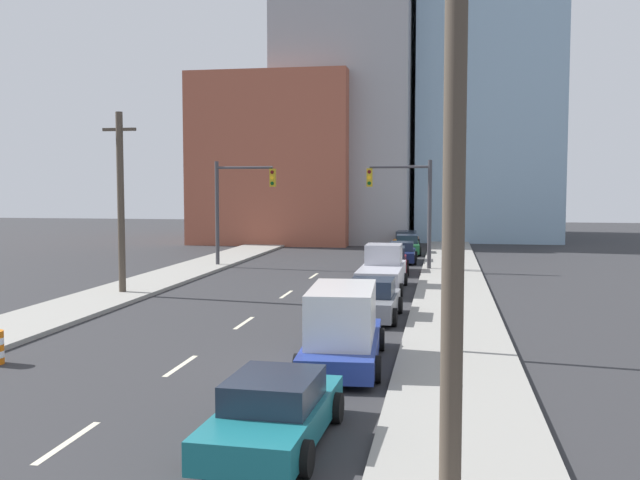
# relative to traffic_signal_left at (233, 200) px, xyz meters

# --- Properties ---
(sidewalk_left) EXTENTS (3.42, 89.98, 0.17)m
(sidewalk_left) POSITION_rel_traffic_signal_left_xyz_m (-1.94, 7.57, -4.15)
(sidewalk_left) COLOR gray
(sidewalk_left) RESTS_ON ground
(sidewalk_right) EXTENTS (3.42, 89.98, 0.17)m
(sidewalk_right) POSITION_rel_traffic_signal_left_xyz_m (13.43, 7.57, -4.15)
(sidewalk_right) COLOR gray
(sidewalk_right) RESTS_ON ground
(lane_stripe_at_7m) EXTENTS (0.16, 2.40, 0.01)m
(lane_stripe_at_7m) POSITION_rel_traffic_signal_left_xyz_m (5.75, -30.13, -4.23)
(lane_stripe_at_7m) COLOR beige
(lane_stripe_at_7m) RESTS_ON ground
(lane_stripe_at_13m) EXTENTS (0.16, 2.40, 0.01)m
(lane_stripe_at_13m) POSITION_rel_traffic_signal_left_xyz_m (5.75, -24.02, -4.23)
(lane_stripe_at_13m) COLOR beige
(lane_stripe_at_13m) RESTS_ON ground
(lane_stripe_at_20m) EXTENTS (0.16, 2.40, 0.01)m
(lane_stripe_at_20m) POSITION_rel_traffic_signal_left_xyz_m (5.75, -17.60, -4.23)
(lane_stripe_at_20m) COLOR beige
(lane_stripe_at_20m) RESTS_ON ground
(lane_stripe_at_27m) EXTENTS (0.16, 2.40, 0.01)m
(lane_stripe_at_27m) POSITION_rel_traffic_signal_left_xyz_m (5.75, -10.47, -4.23)
(lane_stripe_at_27m) COLOR beige
(lane_stripe_at_27m) RESTS_ON ground
(lane_stripe_at_34m) EXTENTS (0.16, 2.40, 0.01)m
(lane_stripe_at_34m) POSITION_rel_traffic_signal_left_xyz_m (5.75, -3.40, -4.23)
(lane_stripe_at_34m) COLOR beige
(lane_stripe_at_34m) RESTS_ON ground
(building_brick_left) EXTENTS (14.00, 16.00, 14.87)m
(building_brick_left) POSITION_rel_traffic_signal_left_xyz_m (-2.05, 23.39, 3.20)
(building_brick_left) COLOR #9E513D
(building_brick_left) RESTS_ON ground
(building_office_center) EXTENTS (12.00, 20.00, 26.99)m
(building_office_center) POSITION_rel_traffic_signal_left_xyz_m (3.87, 27.39, 9.26)
(building_office_center) COLOR #99999E
(building_office_center) RESTS_ON ground
(building_glass_right) EXTENTS (13.00, 20.00, 36.27)m
(building_glass_right) POSITION_rel_traffic_signal_left_xyz_m (16.83, 31.39, 13.90)
(building_glass_right) COLOR #8CADC6
(building_glass_right) RESTS_ON ground
(traffic_signal_left) EXTENTS (3.88, 0.35, 6.62)m
(traffic_signal_left) POSITION_rel_traffic_signal_left_xyz_m (0.00, 0.00, 0.00)
(traffic_signal_left) COLOR #38383D
(traffic_signal_left) RESTS_ON ground
(traffic_signal_right) EXTENTS (3.88, 0.35, 6.62)m
(traffic_signal_right) POSITION_rel_traffic_signal_left_xyz_m (11.10, 0.00, 0.00)
(traffic_signal_right) COLOR #38383D
(traffic_signal_right) RESTS_ON ground
(utility_pole_right_near) EXTENTS (1.60, 0.32, 9.22)m
(utility_pole_right_near) POSITION_rel_traffic_signal_left_xyz_m (13.14, -32.58, 0.50)
(utility_pole_right_near) COLOR #473D33
(utility_pole_right_near) RESTS_ON ground
(utility_pole_left_mid) EXTENTS (1.60, 0.32, 8.45)m
(utility_pole_left_mid) POSITION_rel_traffic_signal_left_xyz_m (-1.71, -12.01, 0.11)
(utility_pole_left_mid) COLOR #473D33
(utility_pole_left_mid) RESTS_ON ground
(street_lamp) EXTENTS (0.44, 0.44, 7.98)m
(street_lamp) POSITION_rel_traffic_signal_left_xyz_m (13.19, -21.56, 0.41)
(street_lamp) COLOR #4C4C51
(street_lamp) RESTS_ON ground
(sedan_teal) EXTENTS (2.29, 4.77, 1.36)m
(sedan_teal) POSITION_rel_traffic_signal_left_xyz_m (9.77, -29.47, -3.61)
(sedan_teal) COLOR #196B75
(sedan_teal) RESTS_ON ground
(box_truck_blue) EXTENTS (2.52, 5.96, 2.25)m
(box_truck_blue) POSITION_rel_traffic_signal_left_xyz_m (10.23, -23.21, -3.17)
(box_truck_blue) COLOR navy
(box_truck_blue) RESTS_ON ground
(sedan_gray) EXTENTS (2.16, 4.34, 1.53)m
(sedan_gray) POSITION_rel_traffic_signal_left_xyz_m (10.33, -15.93, -3.54)
(sedan_gray) COLOR slate
(sedan_gray) RESTS_ON ground
(pickup_truck_silver) EXTENTS (2.26, 6.33, 2.19)m
(pickup_truck_silver) POSITION_rel_traffic_signal_left_xyz_m (10.06, -8.29, -3.35)
(pickup_truck_silver) COLOR #B2B2BC
(pickup_truck_silver) RESTS_ON ground
(sedan_maroon) EXTENTS (2.24, 4.65, 1.53)m
(sedan_maroon) POSITION_rel_traffic_signal_left_xyz_m (9.96, -1.21, -3.54)
(sedan_maroon) COLOR maroon
(sedan_maroon) RESTS_ON ground
(sedan_navy) EXTENTS (2.13, 4.64, 1.36)m
(sedan_navy) POSITION_rel_traffic_signal_left_xyz_m (10.21, 4.81, -3.61)
(sedan_navy) COLOR #141E47
(sedan_navy) RESTS_ON ground
(sedan_green) EXTENTS (2.24, 4.74, 1.45)m
(sedan_green) POSITION_rel_traffic_signal_left_xyz_m (10.26, 10.72, -3.57)
(sedan_green) COLOR #1E6033
(sedan_green) RESTS_ON ground
(sedan_orange) EXTENTS (2.12, 4.77, 1.39)m
(sedan_orange) POSITION_rel_traffic_signal_left_xyz_m (9.90, 16.22, -3.60)
(sedan_orange) COLOR orange
(sedan_orange) RESTS_ON ground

